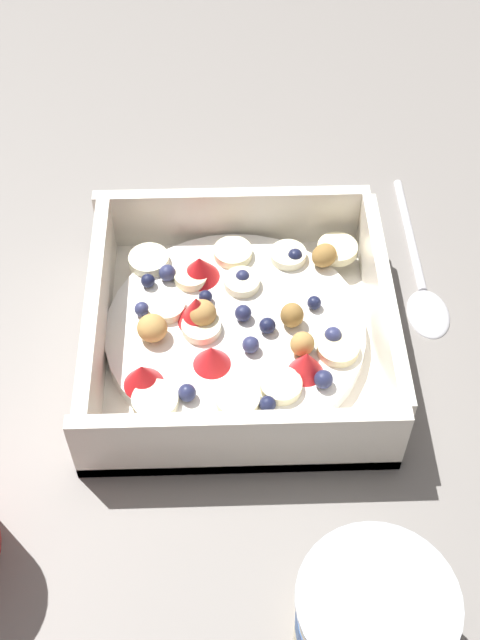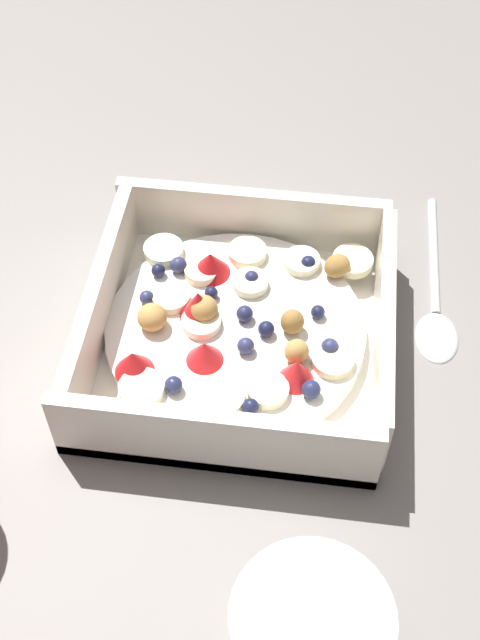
% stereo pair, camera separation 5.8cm
% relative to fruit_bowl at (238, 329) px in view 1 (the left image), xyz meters
% --- Properties ---
extents(ground_plane, '(2.40, 2.40, 0.00)m').
position_rel_fruit_bowl_xyz_m(ground_plane, '(0.00, 0.02, -0.02)').
color(ground_plane, gray).
extents(fruit_bowl, '(0.21, 0.21, 0.06)m').
position_rel_fruit_bowl_xyz_m(fruit_bowl, '(0.00, 0.00, 0.00)').
color(fruit_bowl, white).
rests_on(fruit_bowl, ground).
extents(spoon, '(0.03, 0.17, 0.01)m').
position_rel_fruit_bowl_xyz_m(spoon, '(-0.14, -0.05, -0.02)').
color(spoon, silver).
rests_on(spoon, ground).
extents(yogurt_cup, '(0.09, 0.09, 0.06)m').
position_rel_fruit_bowl_xyz_m(yogurt_cup, '(-0.07, 0.21, 0.01)').
color(yogurt_cup, beige).
rests_on(yogurt_cup, ground).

